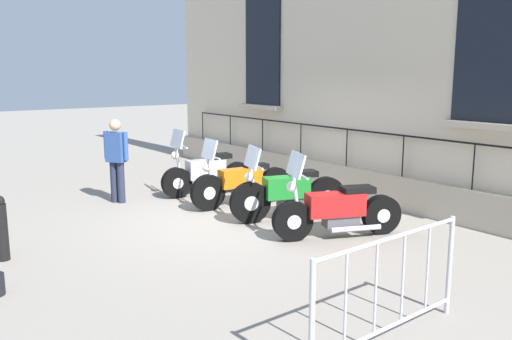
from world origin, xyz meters
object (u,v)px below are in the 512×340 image
crowd_barrier (389,286)px  motorcycle_silver (207,174)px  motorcycle_orange (242,183)px  bollard (1,228)px  motorcycle_green (288,193)px  motorcycle_red (337,210)px  pedestrian_standing (116,156)px

crowd_barrier → motorcycle_silver: bearing=-107.1°
crowd_barrier → motorcycle_orange: bearing=-111.0°
motorcycle_orange → bollard: motorcycle_orange is taller
motorcycle_green → crowd_barrier: motorcycle_green is taller
motorcycle_red → crowd_barrier: motorcycle_red is taller
motorcycle_silver → motorcycle_orange: bearing=90.7°
motorcycle_red → bollard: size_ratio=2.20×
motorcycle_orange → bollard: 4.33m
motorcycle_orange → crowd_barrier: size_ratio=1.04×
motorcycle_green → pedestrian_standing: bearing=-58.0°
motorcycle_silver → motorcycle_orange: 1.21m
motorcycle_silver → pedestrian_standing: bearing=-14.3°
bollard → motorcycle_green: bearing=170.1°
motorcycle_green → bollard: (4.36, -0.76, -0.01)m
motorcycle_orange → crowd_barrier: 5.44m
motorcycle_silver → motorcycle_green: motorcycle_silver is taller
motorcycle_orange → motorcycle_red: 2.48m
bollard → motorcycle_red: bearing=155.4°
motorcycle_silver → motorcycle_red: motorcycle_silver is taller
pedestrian_standing → crowd_barrier: bearing=88.4°
motorcycle_silver → bollard: (4.29, 1.71, 0.02)m
crowd_barrier → pedestrian_standing: size_ratio=1.27×
motorcycle_orange → pedestrian_standing: pedestrian_standing is taller
motorcycle_red → pedestrian_standing: pedestrian_standing is taller
motorcycle_green → crowd_barrier: bearing=62.2°
crowd_barrier → bollard: bearing=-62.8°
motorcycle_red → crowd_barrier: (1.96, 2.61, 0.14)m
motorcycle_green → motorcycle_red: motorcycle_red is taller
motorcycle_silver → motorcycle_green: 2.47m
motorcycle_red → crowd_barrier: bearing=53.0°
motorcycle_silver → pedestrian_standing: 1.86m
motorcycle_red → motorcycle_orange: bearing=-89.7°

